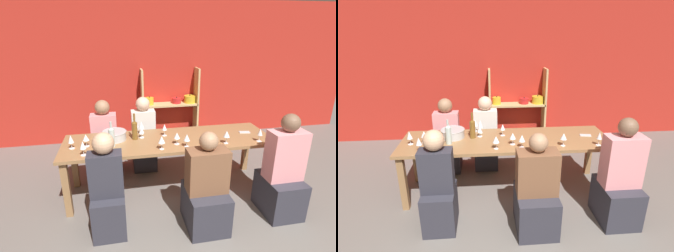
% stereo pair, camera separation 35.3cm
% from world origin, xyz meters
% --- Properties ---
extents(wall_back_red, '(8.80, 0.06, 2.70)m').
position_xyz_m(wall_back_red, '(0.00, 3.83, 1.35)').
color(wall_back_red, red).
rests_on(wall_back_red, ground_plane).
extents(shelf_unit, '(1.13, 0.30, 1.45)m').
position_xyz_m(shelf_unit, '(0.40, 3.63, 0.49)').
color(shelf_unit, tan).
rests_on(shelf_unit, ground_plane).
extents(dining_table, '(2.77, 0.83, 0.77)m').
position_xyz_m(dining_table, '(0.01, 1.81, 0.68)').
color(dining_table, olive).
rests_on(dining_table, ground_plane).
extents(mixing_bowl, '(0.32, 0.32, 0.12)m').
position_xyz_m(mixing_bowl, '(-0.71, 1.94, 0.83)').
color(mixing_bowl, '#B7BABC').
rests_on(mixing_bowl, dining_table).
extents(wine_bottle_green, '(0.07, 0.07, 0.32)m').
position_xyz_m(wine_bottle_green, '(-0.74, 1.73, 0.90)').
color(wine_bottle_green, '#B2C6C1').
rests_on(wine_bottle_green, dining_table).
extents(wine_bottle_dark, '(0.08, 0.08, 0.35)m').
position_xyz_m(wine_bottle_dark, '(-0.44, 1.90, 0.91)').
color(wine_bottle_dark, brown).
rests_on(wine_bottle_dark, dining_table).
extents(wine_glass_white_a, '(0.07, 0.07, 0.17)m').
position_xyz_m(wine_glass_white_a, '(-1.06, 1.53, 0.89)').
color(wine_glass_white_a, white).
rests_on(wine_glass_white_a, dining_table).
extents(wine_glass_red_a, '(0.07, 0.07, 0.18)m').
position_xyz_m(wine_glass_red_a, '(1.15, 1.51, 0.89)').
color(wine_glass_red_a, white).
rests_on(wine_glass_red_a, dining_table).
extents(wine_glass_red_b, '(0.07, 0.07, 0.18)m').
position_xyz_m(wine_glass_red_b, '(-1.22, 1.75, 0.89)').
color(wine_glass_red_b, white).
rests_on(wine_glass_red_b, dining_table).
extents(wine_glass_white_b, '(0.08, 0.08, 0.16)m').
position_xyz_m(wine_glass_white_b, '(0.07, 1.63, 0.88)').
color(wine_glass_white_b, white).
rests_on(wine_glass_white_b, dining_table).
extents(wine_glass_white_c, '(0.08, 0.08, 0.16)m').
position_xyz_m(wine_glass_white_c, '(-1.05, 1.78, 0.88)').
color(wine_glass_white_c, white).
rests_on(wine_glass_white_c, dining_table).
extents(wine_glass_red_c, '(0.08, 0.08, 0.17)m').
position_xyz_m(wine_glass_red_c, '(0.18, 1.53, 0.89)').
color(wine_glass_red_c, white).
rests_on(wine_glass_red_c, dining_table).
extents(wine_glass_empty_a, '(0.08, 0.08, 0.17)m').
position_xyz_m(wine_glass_empty_a, '(0.70, 1.54, 0.89)').
color(wine_glass_empty_a, white).
rests_on(wine_glass_empty_a, dining_table).
extents(wine_glass_red_d, '(0.07, 0.07, 0.15)m').
position_xyz_m(wine_glass_red_d, '(-0.35, 1.93, 0.88)').
color(wine_glass_red_d, white).
rests_on(wine_glass_red_d, dining_table).
extents(wine_glass_white_d, '(0.08, 0.08, 0.17)m').
position_xyz_m(wine_glass_white_d, '(-0.41, 2.14, 0.89)').
color(wine_glass_white_d, white).
rests_on(wine_glass_white_d, dining_table).
extents(wine_glass_red_e, '(0.08, 0.08, 0.17)m').
position_xyz_m(wine_glass_red_e, '(-0.14, 1.52, 0.89)').
color(wine_glass_red_e, white).
rests_on(wine_glass_red_e, dining_table).
extents(wine_glass_empty_b, '(0.07, 0.07, 0.17)m').
position_xyz_m(wine_glass_empty_b, '(-0.03, 1.94, 0.89)').
color(wine_glass_empty_b, white).
rests_on(wine_glass_empty_b, dining_table).
extents(wine_glass_white_e, '(0.08, 0.08, 0.19)m').
position_xyz_m(wine_glass_white_e, '(-0.34, 2.07, 0.90)').
color(wine_glass_white_e, white).
rests_on(wine_glass_white_e, dining_table).
extents(cell_phone, '(0.16, 0.09, 0.01)m').
position_xyz_m(cell_phone, '(1.11, 1.84, 0.77)').
color(cell_phone, silver).
rests_on(cell_phone, dining_table).
extents(person_near_a, '(0.44, 0.55, 1.16)m').
position_xyz_m(person_near_a, '(0.27, 1.01, 0.41)').
color(person_near_a, '#2D2D38').
rests_on(person_near_a, ground_plane).
extents(person_far_a, '(0.38, 0.48, 1.17)m').
position_xyz_m(person_far_a, '(-0.87, 2.50, 0.44)').
color(person_far_a, '#2D2D38').
rests_on(person_far_a, ground_plane).
extents(person_near_b, '(0.35, 0.44, 1.18)m').
position_xyz_m(person_near_b, '(-0.80, 1.13, 0.45)').
color(person_near_b, '#2D2D38').
rests_on(person_near_b, ground_plane).
extents(person_far_b, '(0.37, 0.46, 1.18)m').
position_xyz_m(person_far_b, '(-0.26, 2.54, 0.44)').
color(person_far_b, '#2D2D38').
rests_on(person_far_b, ground_plane).
extents(person_near_c, '(0.42, 0.53, 1.27)m').
position_xyz_m(person_near_c, '(1.24, 1.07, 0.46)').
color(person_near_c, '#2D2D38').
rests_on(person_near_c, ground_plane).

